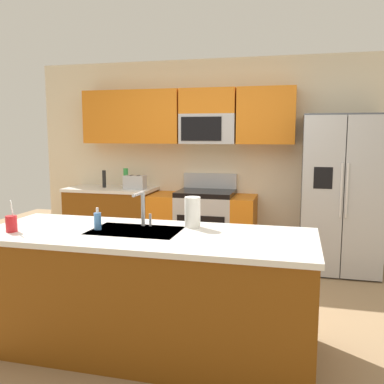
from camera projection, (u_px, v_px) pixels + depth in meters
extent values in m
plane|color=#997A56|center=(179.00, 317.00, 3.77)|extent=(9.00, 9.00, 0.00)
cube|color=beige|center=(222.00, 158.00, 5.66)|extent=(5.20, 0.10, 2.60)
cube|color=orange|center=(111.00, 117.00, 5.74)|extent=(0.70, 0.32, 0.70)
cube|color=orange|center=(157.00, 117.00, 5.58)|extent=(0.62, 0.32, 0.70)
cube|color=orange|center=(266.00, 116.00, 5.24)|extent=(0.72, 0.32, 0.70)
cube|color=#B7BABF|center=(208.00, 129.00, 5.44)|extent=(0.72, 0.32, 0.38)
cube|color=black|center=(201.00, 129.00, 5.29)|extent=(0.52, 0.01, 0.30)
cube|color=orange|center=(209.00, 101.00, 5.39)|extent=(0.72, 0.32, 0.32)
cube|color=brown|center=(112.00, 221.00, 5.80)|extent=(1.16, 0.60, 0.86)
cube|color=silver|center=(111.00, 189.00, 5.73)|extent=(1.19, 0.63, 0.04)
cube|color=#B7BABF|center=(206.00, 227.00, 5.48)|extent=(0.72, 0.60, 0.84)
cube|color=black|center=(200.00, 230.00, 5.18)|extent=(0.60, 0.01, 0.36)
cube|color=black|center=(206.00, 193.00, 5.42)|extent=(0.72, 0.60, 0.06)
cube|color=#B7BABF|center=(210.00, 181.00, 5.66)|extent=(0.72, 0.06, 0.20)
cube|color=orange|center=(166.00, 225.00, 5.61)|extent=(0.36, 0.60, 0.84)
cube|color=orange|center=(244.00, 229.00, 5.36)|extent=(0.28, 0.60, 0.84)
cube|color=#4C4F54|center=(340.00, 194.00, 4.97)|extent=(0.90, 0.70, 1.85)
cube|color=#B7BABF|center=(322.00, 198.00, 4.67)|extent=(0.44, 0.04, 1.81)
cube|color=#B7BABF|center=(365.00, 199.00, 4.56)|extent=(0.44, 0.04, 1.81)
cylinder|color=silver|center=(341.00, 190.00, 4.58)|extent=(0.02, 0.02, 0.60)
cylinder|color=silver|center=(347.00, 191.00, 4.56)|extent=(0.02, 0.02, 0.60)
cube|color=black|center=(323.00, 178.00, 4.61)|extent=(0.20, 0.00, 0.24)
cube|color=brown|center=(146.00, 293.00, 3.19)|extent=(2.46, 0.91, 0.86)
cube|color=silver|center=(145.00, 235.00, 3.13)|extent=(2.50, 0.95, 0.04)
cube|color=#B7BABF|center=(135.00, 232.00, 3.20)|extent=(0.68, 0.44, 0.03)
cube|color=#B7BABF|center=(135.00, 182.00, 5.58)|extent=(0.28, 0.16, 0.18)
cube|color=black|center=(131.00, 176.00, 5.58)|extent=(0.03, 0.11, 0.01)
cube|color=black|center=(138.00, 176.00, 5.56)|extent=(0.03, 0.11, 0.01)
cylinder|color=black|center=(104.00, 179.00, 5.74)|extent=(0.05, 0.05, 0.23)
cylinder|color=green|center=(126.00, 178.00, 5.71)|extent=(0.06, 0.06, 0.26)
cylinder|color=#B7BABF|center=(143.00, 208.00, 3.34)|extent=(0.03, 0.03, 0.28)
cylinder|color=#B7BABF|center=(138.00, 194.00, 3.23)|extent=(0.02, 0.20, 0.02)
cylinder|color=#B7BABF|center=(150.00, 220.00, 3.34)|extent=(0.02, 0.02, 0.10)
cylinder|color=red|center=(11.00, 224.00, 3.15)|extent=(0.08, 0.08, 0.12)
cylinder|color=white|center=(12.00, 209.00, 3.13)|extent=(0.01, 0.03, 0.14)
cylinder|color=#4C8CD8|center=(98.00, 221.00, 3.22)|extent=(0.06, 0.06, 0.13)
cylinder|color=white|center=(97.00, 210.00, 3.21)|extent=(0.02, 0.02, 0.04)
cylinder|color=white|center=(192.00, 212.00, 3.29)|extent=(0.12, 0.12, 0.24)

